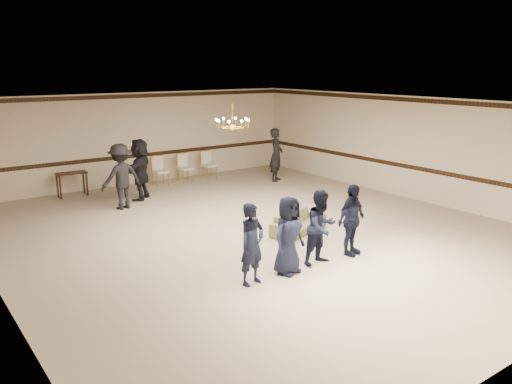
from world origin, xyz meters
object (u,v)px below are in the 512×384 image
boy_a (252,244)px  boy_d (351,220)px  boy_b (288,235)px  adult_left (121,177)px  settee (299,222)px  console_table (72,184)px  chandelier (232,115)px  adult_right (276,155)px  banquet_chair_mid (185,168)px  banquet_chair_right (209,165)px  adult_mid (140,169)px  boy_c (321,227)px  banquet_chair_left (160,171)px

boy_a → boy_d: same height
boy_b → adult_left: bearing=84.3°
boy_a → settee: (2.83, 1.92, -0.55)m
settee → console_table: 7.89m
adult_left → console_table: (-0.74, 2.32, -0.56)m
chandelier → adult_right: 5.69m
settee → banquet_chair_mid: size_ratio=1.73×
chandelier → console_table: 6.50m
banquet_chair_mid → banquet_chair_right: 1.00m
settee → adult_mid: 5.80m
boy_c → banquet_chair_mid: (1.54, 8.79, -0.30)m
adult_right → banquet_chair_left: bearing=114.2°
banquet_chair_mid → adult_left: bearing=-152.5°
boy_d → console_table: 9.60m
adult_right → boy_b: bearing=-166.5°
adult_left → console_table: 2.50m
settee → banquet_chair_left: banquet_chair_left is taller
boy_d → boy_a: bearing=168.5°
adult_mid → adult_right: (5.10, -0.40, 0.00)m
chandelier → boy_c: (-0.15, -3.57, -2.07)m
settee → adult_right: 6.04m
boy_d → adult_left: (-2.62, 6.67, 0.16)m
boy_a → settee: size_ratio=0.93×
adult_left → settee: bearing=111.2°
boy_b → settee: (1.93, 1.92, -0.55)m
chandelier → console_table: chandelier is taller
banquet_chair_right → console_table: 5.01m
chandelier → boy_b: bearing=-106.3°
boy_c → boy_d: size_ratio=1.00×
boy_d → banquet_chair_mid: 8.82m
settee → adult_mid: size_ratio=0.90×
banquet_chair_mid → banquet_chair_right: same height
adult_mid → banquet_chair_mid: size_ratio=1.92×
boy_b → adult_mid: bearing=76.7°
boy_d → console_table: boy_d is taller
chandelier → banquet_chair_right: size_ratio=0.94×
boy_d → boy_b: bearing=168.5°
adult_right → adult_mid: bearing=135.6°
adult_right → banquet_chair_right: adult_right is taller
chandelier → console_table: bearing=115.7°
boy_a → boy_c: size_ratio=1.00×
console_table → adult_right: bearing=-13.9°
boy_b → banquet_chair_mid: boy_b is taller
boy_d → banquet_chair_mid: size_ratio=1.61×
boy_d → banquet_chair_mid: (0.64, 8.79, -0.30)m
settee → adult_left: size_ratio=0.90×
banquet_chair_left → banquet_chair_mid: bearing=-4.8°
adult_mid → banquet_chair_right: 3.68m
banquet_chair_mid → adult_right: bearing=-39.2°
boy_c → adult_left: (-1.72, 6.67, 0.16)m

